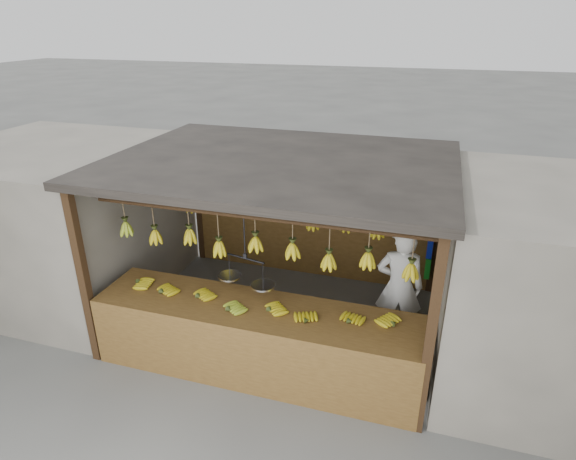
% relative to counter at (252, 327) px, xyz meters
% --- Properties ---
extents(ground, '(80.00, 80.00, 0.00)m').
position_rel_counter_xyz_m(ground, '(-0.03, 1.24, -0.72)').
color(ground, '#5B5B57').
extents(stall, '(4.30, 3.30, 2.40)m').
position_rel_counter_xyz_m(stall, '(-0.03, 1.57, 1.25)').
color(stall, black).
rests_on(stall, ground).
extents(neighbor_left, '(3.00, 3.00, 2.30)m').
position_rel_counter_xyz_m(neighbor_left, '(-3.63, 1.24, 0.43)').
color(neighbor_left, slate).
rests_on(neighbor_left, ground).
extents(counter, '(3.92, 0.89, 0.96)m').
position_rel_counter_xyz_m(counter, '(0.00, 0.00, 0.00)').
color(counter, brown).
rests_on(counter, ground).
extents(hanging_bananas, '(3.62, 2.23, 0.40)m').
position_rel_counter_xyz_m(hanging_bananas, '(-0.04, 1.24, 0.91)').
color(hanging_bananas, '#92A523').
rests_on(hanging_bananas, ground).
extents(balance_scale, '(0.73, 0.37, 0.83)m').
position_rel_counter_xyz_m(balance_scale, '(-0.15, 0.24, 0.51)').
color(balance_scale, black).
rests_on(balance_scale, ground).
extents(vendor, '(0.63, 0.44, 1.66)m').
position_rel_counter_xyz_m(vendor, '(1.57, 1.23, 0.11)').
color(vendor, white).
rests_on(vendor, ground).
extents(bag_bundles, '(0.08, 0.26, 1.24)m').
position_rel_counter_xyz_m(bag_bundles, '(1.91, 2.59, 0.27)').
color(bag_bundles, yellow).
rests_on(bag_bundles, ground).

